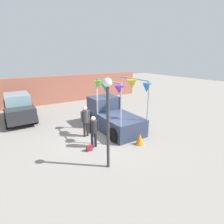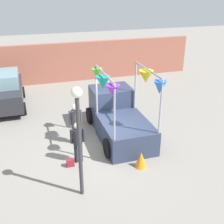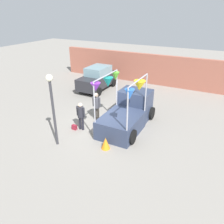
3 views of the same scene
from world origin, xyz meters
TOP-DOWN VIEW (x-y plane):
  - ground_plane at (0.00, 0.00)m, footprint 60.00×60.00m
  - vendor_truck at (1.09, 0.96)m, footprint 2.47×4.11m
  - parked_car at (-3.67, 5.50)m, footprint 1.88×4.00m
  - person_customer at (-1.01, -0.76)m, footprint 0.53×0.34m
  - person_vendor at (-0.82, 0.60)m, footprint 0.53×0.34m
  - handbag at (-1.36, -0.96)m, footprint 0.28×0.16m
  - street_lamp at (-1.25, -2.53)m, footprint 0.32×0.32m
  - brick_boundary_wall at (0.00, 8.99)m, footprint 18.00×0.36m
  - folded_kite_bundle_tangerine at (1.08, -1.76)m, footprint 0.47×0.47m

SIDE VIEW (x-z plane):
  - ground_plane at x=0.00m, z-range 0.00..0.00m
  - handbag at x=-1.36m, z-range 0.00..0.28m
  - folded_kite_bundle_tangerine at x=1.08m, z-range 0.00..0.60m
  - vendor_truck at x=1.09m, z-range -0.70..2.44m
  - parked_car at x=-3.67m, z-range 0.00..1.88m
  - person_customer at x=-1.01m, z-range 0.16..1.78m
  - person_vendor at x=-0.82m, z-range 0.19..1.94m
  - brick_boundary_wall at x=0.00m, z-range 0.00..2.60m
  - street_lamp at x=-1.25m, z-range 0.58..4.16m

